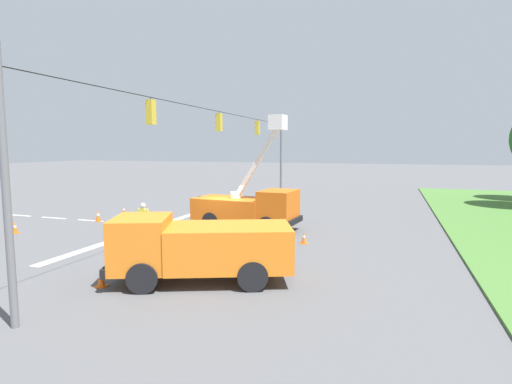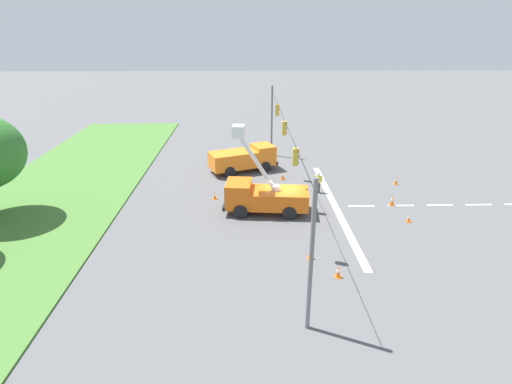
% 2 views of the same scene
% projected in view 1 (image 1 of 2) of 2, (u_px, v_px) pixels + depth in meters
% --- Properties ---
extents(ground_plane, '(200.00, 200.00, 0.00)m').
position_uv_depth(ground_plane, '(220.00, 230.00, 22.55)').
color(ground_plane, '#565659').
extents(lane_markings, '(17.60, 15.25, 0.01)m').
position_uv_depth(lane_markings, '(137.00, 224.00, 24.33)').
color(lane_markings, silver).
rests_on(lane_markings, ground).
extents(signal_gantry, '(26.20, 0.33, 7.20)m').
position_uv_depth(signal_gantry, '(219.00, 151.00, 22.07)').
color(signal_gantry, slate).
rests_on(signal_gantry, ground).
extents(utility_truck_bucket_lift, '(2.94, 6.22, 6.39)m').
position_uv_depth(utility_truck_bucket_lift, '(249.00, 206.00, 22.71)').
color(utility_truck_bucket_lift, orange).
rests_on(utility_truck_bucket_lift, ground).
extents(utility_truck_support_near, '(4.48, 6.60, 2.28)m').
position_uv_depth(utility_truck_support_near, '(199.00, 246.00, 13.76)').
color(utility_truck_support_near, orange).
rests_on(utility_truck_support_near, ground).
extents(road_worker, '(0.26, 0.65, 1.77)m').
position_uv_depth(road_worker, '(143.00, 217.00, 20.87)').
color(road_worker, '#383842').
rests_on(road_worker, ground).
extents(traffic_cone_foreground_left, '(0.36, 0.36, 0.66)m').
position_uv_depth(traffic_cone_foreground_left, '(15.00, 228.00, 21.64)').
color(traffic_cone_foreground_left, orange).
rests_on(traffic_cone_foreground_left, ground).
extents(traffic_cone_foreground_right, '(0.36, 0.36, 0.77)m').
position_uv_depth(traffic_cone_foreground_right, '(98.00, 215.00, 25.11)').
color(traffic_cone_foreground_right, orange).
rests_on(traffic_cone_foreground_right, ground).
extents(traffic_cone_mid_left, '(0.36, 0.36, 0.66)m').
position_uv_depth(traffic_cone_mid_left, '(101.00, 277.00, 13.30)').
color(traffic_cone_mid_left, orange).
rests_on(traffic_cone_mid_left, ground).
extents(traffic_cone_mid_right, '(0.36, 0.36, 0.73)m').
position_uv_depth(traffic_cone_mid_right, '(153.00, 247.00, 17.24)').
color(traffic_cone_mid_right, orange).
rests_on(traffic_cone_mid_right, ground).
extents(traffic_cone_near_bucket, '(0.36, 0.36, 0.59)m').
position_uv_depth(traffic_cone_near_bucket, '(304.00, 238.00, 19.32)').
color(traffic_cone_near_bucket, orange).
rests_on(traffic_cone_near_bucket, ground).
extents(traffic_cone_lane_edge_a, '(0.36, 0.36, 0.67)m').
position_uv_depth(traffic_cone_lane_edge_a, '(241.00, 202.00, 31.85)').
color(traffic_cone_lane_edge_a, orange).
rests_on(traffic_cone_lane_edge_a, ground).
extents(traffic_cone_lane_edge_b, '(0.36, 0.36, 0.60)m').
position_uv_depth(traffic_cone_lane_edge_b, '(124.00, 210.00, 27.83)').
color(traffic_cone_lane_edge_b, orange).
rests_on(traffic_cone_lane_edge_b, ground).
extents(traffic_cone_far_left, '(0.36, 0.36, 0.70)m').
position_uv_depth(traffic_cone_far_left, '(247.00, 206.00, 29.66)').
color(traffic_cone_far_left, orange).
rests_on(traffic_cone_far_left, ground).
extents(traffic_cone_far_right, '(0.36, 0.36, 0.81)m').
position_uv_depth(traffic_cone_far_right, '(192.00, 232.00, 20.08)').
color(traffic_cone_far_right, orange).
rests_on(traffic_cone_far_right, ground).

